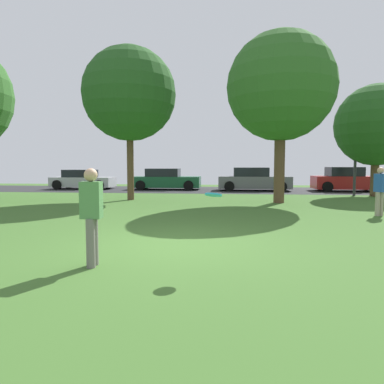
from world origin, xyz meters
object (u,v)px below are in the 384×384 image
object	(u,v)px
frisbee_disc	(213,195)
parked_car_red	(347,180)
street_lamp_post	(355,154)
oak_tree_left	(129,94)
oak_tree_right	(281,87)
person_bystander	(380,189)
parked_car_green	(166,180)
birch_tree_lone	(377,125)
person_thrower	(92,213)
parked_car_silver	(83,180)
parked_car_grey	(253,180)

from	to	relation	value
frisbee_disc	parked_car_red	distance (m)	18.90
street_lamp_post	frisbee_disc	bearing A→B (deg)	-116.72
frisbee_disc	oak_tree_left	bearing A→B (deg)	112.65
oak_tree_right	street_lamp_post	xyz separation A→B (m)	(4.46, 3.78, -2.70)
person_bystander	parked_car_green	world-z (taller)	person_bystander
birch_tree_lone	person_bystander	bearing A→B (deg)	-110.65
person_thrower	street_lamp_post	world-z (taller)	street_lamp_post
person_thrower	frisbee_disc	bearing A→B (deg)	0.00
frisbee_disc	parked_car_silver	bearing A→B (deg)	119.29
parked_car_red	street_lamp_post	size ratio (longest dim) A/B	0.93
oak_tree_left	parked_car_red	size ratio (longest dim) A/B	1.70
street_lamp_post	birch_tree_lone	bearing A→B (deg)	-1.60
oak_tree_left	person_thrower	xyz separation A→B (m)	(2.42, -10.60, -4.05)
birch_tree_lone	frisbee_disc	bearing A→B (deg)	-120.01
parked_car_grey	parked_car_red	distance (m)	5.82
person_bystander	parked_car_green	bearing A→B (deg)	10.88
birch_tree_lone	parked_car_silver	xyz separation A→B (m)	(-17.67, 3.83, -3.10)
birch_tree_lone	parked_car_green	size ratio (longest dim) A/B	1.28
person_bystander	parked_car_green	distance (m)	14.50
parked_car_red	oak_tree_right	bearing A→B (deg)	-125.34
person_thrower	oak_tree_right	bearing A→B (deg)	62.70
oak_tree_right	parked_car_green	world-z (taller)	oak_tree_right
person_bystander	parked_car_grey	size ratio (longest dim) A/B	0.34
person_bystander	birch_tree_lone	bearing A→B (deg)	-48.48
oak_tree_left	parked_car_red	xyz separation A→B (m)	(12.03, 6.80, -4.22)
person_thrower	parked_car_green	distance (m)	17.80
frisbee_disc	parked_car_grey	xyz separation A→B (m)	(1.84, 17.13, -0.49)
person_bystander	parked_car_red	world-z (taller)	person_bystander
person_thrower	parked_car_green	world-z (taller)	person_thrower
person_bystander	street_lamp_post	world-z (taller)	street_lamp_post
birch_tree_lone	frisbee_disc	xyz separation A→B (m)	(-7.87, -13.64, -2.53)
parked_car_green	street_lamp_post	bearing A→B (deg)	-19.73
birch_tree_lone	parked_car_silver	size ratio (longest dim) A/B	1.39
oak_tree_left	person_bystander	size ratio (longest dim) A/B	4.51
oak_tree_left	street_lamp_post	distance (m)	11.99
oak_tree_left	street_lamp_post	bearing A→B (deg)	15.85
person_thrower	parked_car_silver	xyz separation A→B (m)	(-7.85, 17.59, -0.26)
parked_car_grey	oak_tree_right	bearing A→B (deg)	-85.38
parked_car_silver	parked_car_grey	distance (m)	11.64
person_thrower	parked_car_silver	world-z (taller)	person_thrower
person_thrower	parked_car_green	bearing A→B (deg)	92.85
parked_car_red	person_thrower	bearing A→B (deg)	-118.91
person_bystander	oak_tree_right	bearing A→B (deg)	8.37
parked_car_silver	parked_car_red	bearing A→B (deg)	-0.64
frisbee_disc	street_lamp_post	size ratio (longest dim) A/B	0.07
birch_tree_lone	parked_car_silver	bearing A→B (deg)	167.78
parked_car_grey	parked_car_red	bearing A→B (deg)	1.32
oak_tree_right	person_thrower	distance (m)	11.66
person_thrower	person_bystander	distance (m)	9.49
street_lamp_post	parked_car_silver	bearing A→B (deg)	167.17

